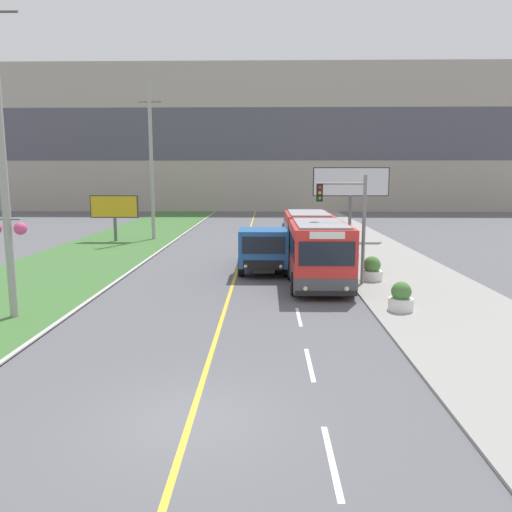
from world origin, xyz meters
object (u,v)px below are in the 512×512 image
object	(u,v)px
billboard_large	(351,184)
billboard_small	(114,208)
utility_pole_near	(2,162)
planter_round_second	(372,270)
planter_round_near	(401,298)
dump_truck	(264,249)
planter_round_third	(352,253)
car_distant	(293,226)
traffic_light_mast	(349,215)
utility_pole_far	(151,162)
city_bus	(313,245)

from	to	relation	value
billboard_large	billboard_small	xyz separation A→B (m)	(-18.20, -0.78, -1.82)
billboard_large	utility_pole_near	bearing A→B (deg)	-125.57
planter_round_second	planter_round_near	bearing A→B (deg)	-90.46
dump_truck	planter_round_second	bearing A→B (deg)	-23.79
planter_round_near	planter_round_third	bearing A→B (deg)	90.05
utility_pole_near	planter_round_second	xyz separation A→B (m)	(14.10, 6.34, -4.91)
car_distant	traffic_light_mast	world-z (taller)	traffic_light_mast
utility_pole_far	planter_round_near	distance (m)	26.16
billboard_small	planter_round_near	size ratio (longest dim) A/B	3.41
utility_pole_far	car_distant	bearing A→B (deg)	18.81
billboard_small	planter_round_third	distance (m)	19.17
utility_pole_far	planter_round_second	world-z (taller)	utility_pole_far
dump_truck	utility_pole_far	bearing A→B (deg)	123.00
utility_pole_near	billboard_large	distance (m)	26.77
car_distant	utility_pole_far	world-z (taller)	utility_pole_far
city_bus	planter_round_third	size ratio (longest dim) A/B	10.70
planter_round_third	planter_round_second	bearing A→B (deg)	-89.43
utility_pole_far	city_bus	bearing A→B (deg)	-51.12
utility_pole_near	utility_pole_far	bearing A→B (deg)	89.92
planter_round_third	billboard_small	bearing A→B (deg)	151.07
traffic_light_mast	planter_round_near	distance (m)	5.61
city_bus	car_distant	world-z (taller)	city_bus
city_bus	traffic_light_mast	bearing A→B (deg)	-60.97
planter_round_second	car_distant	bearing A→B (deg)	97.84
car_distant	utility_pole_far	distance (m)	13.15
city_bus	billboard_large	world-z (taller)	billboard_large
car_distant	traffic_light_mast	bearing A→B (deg)	-85.97
car_distant	planter_round_second	xyz separation A→B (m)	(2.73, -19.83, -0.10)
utility_pole_near	billboard_large	bearing A→B (deg)	54.43
billboard_large	billboard_small	bearing A→B (deg)	-177.56
traffic_light_mast	planter_round_second	size ratio (longest dim) A/B	4.37
city_bus	utility_pole_far	xyz separation A→B (m)	(-11.41, 14.16, 4.58)
city_bus	dump_truck	xyz separation A→B (m)	(-2.53, 0.48, -0.30)
billboard_small	city_bus	bearing A→B (deg)	-42.33
utility_pole_far	billboard_large	size ratio (longest dim) A/B	2.07
traffic_light_mast	planter_round_third	distance (m)	6.76
planter_round_near	planter_round_third	size ratio (longest dim) A/B	0.98
utility_pole_near	planter_round_near	distance (m)	14.93
dump_truck	planter_round_near	distance (m)	9.29
utility_pole_far	planter_round_second	distance (m)	21.98
city_bus	billboard_large	bearing A→B (deg)	73.18
billboard_small	planter_round_second	world-z (taller)	billboard_small
planter_round_near	traffic_light_mast	bearing A→B (deg)	104.65
billboard_large	planter_round_third	bearing A→B (deg)	-98.59
billboard_small	planter_round_near	world-z (taller)	billboard_small
billboard_large	planter_round_near	xyz separation A→B (m)	(-1.50, -20.83, -3.83)
traffic_light_mast	planter_round_third	world-z (taller)	traffic_light_mast
billboard_small	planter_round_second	xyz separation A→B (m)	(16.74, -14.64, -1.98)
traffic_light_mast	billboard_small	distance (m)	21.76
dump_truck	planter_round_third	bearing A→B (deg)	31.35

